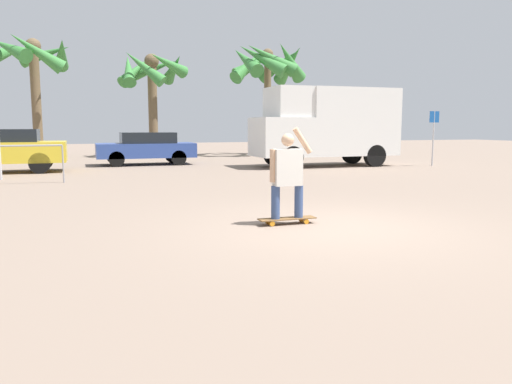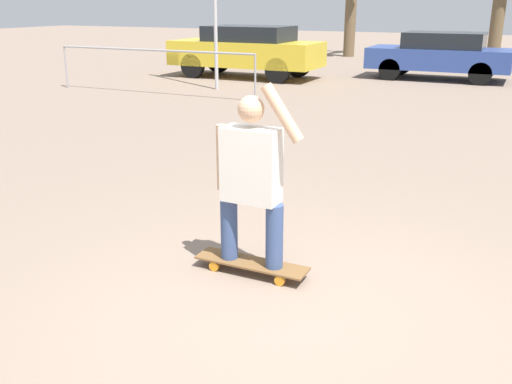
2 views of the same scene
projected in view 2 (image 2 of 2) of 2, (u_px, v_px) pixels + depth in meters
The scene contains 6 objects.
ground_plane at pixel (292, 314), 4.09m from camera, with size 80.00×80.00×0.00m, color gray.
skateboard at pixel (251, 264), 4.68m from camera, with size 0.95×0.24×0.10m.
person_skateboarder at pixel (251, 173), 4.43m from camera, with size 0.73×0.22×1.47m.
parked_car_blue at pixel (440, 55), 16.24m from camera, with size 3.92×1.71×1.32m.
parked_car_yellow at pixel (247, 50), 16.64m from camera, with size 4.39×1.74×1.48m.
plaza_railing_segment at pixel (152, 55), 13.47m from camera, with size 5.48×0.05×1.08m.
Camera 2 is at (1.33, -3.36, 2.12)m, focal length 40.00 mm.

